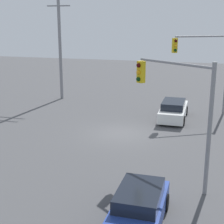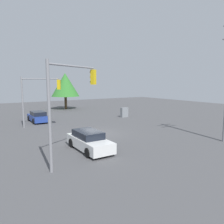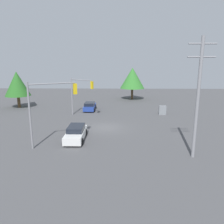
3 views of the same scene
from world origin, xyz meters
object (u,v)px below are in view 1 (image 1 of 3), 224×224
(sedan_white, at_px, (173,110))
(traffic_signal_cross, at_px, (206,59))
(sedan_blue, at_px, (138,208))
(traffic_signal_main, at_px, (177,98))

(sedan_white, height_order, traffic_signal_cross, traffic_signal_cross)
(sedan_blue, xyz_separation_m, sedan_white, (0.23, -14.22, 0.04))
(sedan_white, bearing_deg, sedan_blue, -89.08)
(sedan_blue, xyz_separation_m, traffic_signal_cross, (-1.88, -15.91, 3.71))
(traffic_signal_main, xyz_separation_m, traffic_signal_cross, (-1.02, -11.86, 0.42))
(sedan_white, height_order, traffic_signal_main, traffic_signal_main)
(sedan_white, xyz_separation_m, traffic_signal_cross, (-2.11, -1.69, 3.67))
(sedan_white, xyz_separation_m, traffic_signal_main, (-1.09, 10.17, 3.26))
(traffic_signal_main, relative_size, traffic_signal_cross, 0.90)
(sedan_blue, distance_m, traffic_signal_cross, 16.45)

